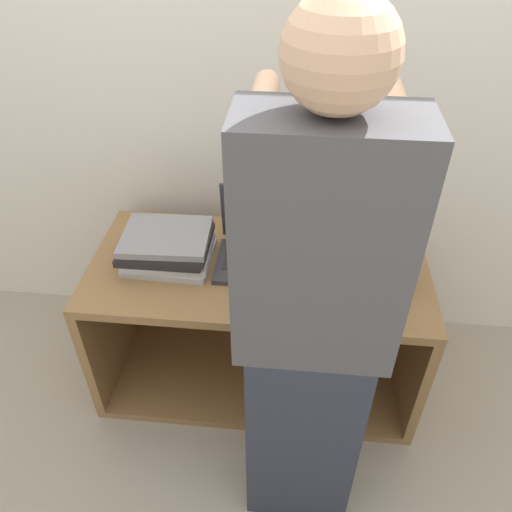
% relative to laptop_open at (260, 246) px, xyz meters
% --- Properties ---
extents(ground_plane, '(12.00, 12.00, 0.00)m').
position_rel_laptop_open_xyz_m(ground_plane, '(0.00, -0.36, -0.67)').
color(ground_plane, '#9E9384').
extents(wall_back, '(8.00, 0.05, 2.40)m').
position_rel_laptop_open_xyz_m(wall_back, '(0.00, 0.37, 0.53)').
color(wall_back, silver).
rests_on(wall_back, ground_plane).
extents(cart, '(1.27, 0.62, 0.62)m').
position_rel_laptop_open_xyz_m(cart, '(0.00, 0.02, -0.36)').
color(cart, olive).
rests_on(cart, ground_plane).
extents(laptop_open, '(0.31, 0.29, 0.27)m').
position_rel_laptop_open_xyz_m(laptop_open, '(0.00, 0.00, 0.00)').
color(laptop_open, '#333338').
rests_on(laptop_open, cart).
extents(laptop_stack_left, '(0.33, 0.27, 0.13)m').
position_rel_laptop_open_xyz_m(laptop_stack_left, '(-0.34, -0.05, 0.01)').
color(laptop_stack_left, '#B7B7BC').
rests_on(laptop_stack_left, cart).
extents(laptop_stack_right, '(0.34, 0.27, 0.18)m').
position_rel_laptop_open_xyz_m(laptop_stack_right, '(0.34, -0.05, 0.04)').
color(laptop_stack_right, '#B7B7BC').
rests_on(laptop_stack_right, cart).
extents(person, '(0.40, 0.53, 1.66)m').
position_rel_laptop_open_xyz_m(person, '(0.19, -0.57, 0.16)').
color(person, '#2D3342').
rests_on(person, ground_plane).
extents(inventory_tag, '(0.06, 0.02, 0.01)m').
position_rel_laptop_open_xyz_m(inventory_tag, '(0.34, -0.11, 0.13)').
color(inventory_tag, red).
rests_on(inventory_tag, laptop_stack_right).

